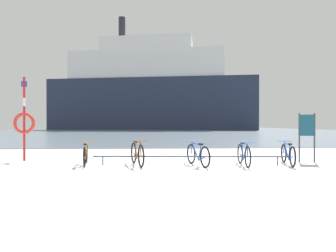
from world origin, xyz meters
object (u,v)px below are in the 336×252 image
ferry_ship (150,92)px  bicycle_2 (198,155)px  info_sign (307,129)px  bicycle_3 (244,155)px  bicycle_0 (86,154)px  bicycle_4 (288,154)px  rescue_post (24,121)px  bicycle_1 (137,154)px

ferry_ship → bicycle_2: bearing=-87.8°
info_sign → bicycle_3: bearing=-161.9°
bicycle_0 → bicycle_2: bicycle_2 is taller
bicycle_2 → bicycle_3: (1.48, -0.06, 0.00)m
bicycle_4 → info_sign: info_sign is taller
bicycle_4 → rescue_post: 9.29m
bicycle_2 → bicycle_3: bearing=-2.5°
info_sign → ferry_ship: (-6.46, 62.80, 8.30)m
bicycle_1 → bicycle_0: bearing=175.2°
ferry_ship → bicycle_0: bearing=-91.1°
info_sign → ferry_ship: ferry_ship is taller
bicycle_4 → ferry_ship: bearing=94.9°
bicycle_2 → ferry_ship: size_ratio=0.03×
bicycle_3 → info_sign: (2.51, 0.82, 0.79)m
bicycle_1 → bicycle_4: (4.94, -0.10, -0.03)m
bicycle_0 → bicycle_2: bearing=-5.2°
rescue_post → bicycle_3: bearing=-11.9°
bicycle_1 → rescue_post: size_ratio=0.56×
bicycle_4 → bicycle_0: bearing=177.9°
bicycle_1 → info_sign: (5.94, 0.57, 0.77)m
bicycle_4 → ferry_ship: (-5.46, 63.47, 9.11)m
bicycle_3 → bicycle_0: bearing=175.6°
bicycle_3 → rescue_post: 7.83m
bicycle_1 → info_sign: info_sign is taller
bicycle_0 → ferry_ship: 63.89m
bicycle_2 → bicycle_3: size_ratio=1.01×
bicycle_2 → rescue_post: (-6.11, 1.54, 1.09)m
bicycle_1 → bicycle_3: bicycle_1 is taller
bicycle_4 → info_sign: (1.00, 0.67, 0.80)m
bicycle_2 → ferry_ship: (-2.46, 63.55, 9.10)m
ferry_ship → bicycle_4: bearing=-85.1°
rescue_post → bicycle_4: bearing=-9.0°
bicycle_1 → rescue_post: rescue_post is taller
bicycle_1 → bicycle_3: size_ratio=1.03×
bicycle_3 → bicycle_4: 1.52m
bicycle_1 → rescue_post: bearing=162.1°
bicycle_3 → ferry_ship: ferry_ship is taller
rescue_post → bicycle_0: bearing=-25.9°
bicycle_0 → ferry_ship: ferry_ship is taller
bicycle_4 → rescue_post: size_ratio=0.57×
bicycle_2 → bicycle_0: bearing=174.8°
bicycle_2 → rescue_post: rescue_post is taller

